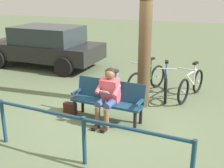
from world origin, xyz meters
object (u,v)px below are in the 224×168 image
Objects in this scene: person_reading at (108,94)px; bicycle_purple at (166,84)px; bicycle_silver at (191,85)px; bench at (109,98)px; tree_trunk at (145,35)px; litter_bin at (112,84)px; bicycle_orange at (147,79)px; handbag at (70,108)px; parked_car at (45,45)px.

person_reading reaches higher than bicycle_purple.
bicycle_silver is at bearing 89.47° from bicycle_purple.
bench is 1.68m from tree_trunk.
bicycle_silver is at bearing -158.20° from litter_bin.
bicycle_orange reaches higher than bench.
tree_trunk is at bearing -105.66° from person_reading.
bench is at bearing -23.17° from bicycle_silver.
tree_trunk is (-1.46, -1.05, 1.61)m from handbag.
handbag is 0.18× the size of bicycle_purple.
bench is 0.47× the size of tree_trunk.
bicycle_silver is at bearing 166.22° from parked_car.
handbag is at bearing -56.36° from bicycle_purple.
parked_car is at bearing -90.65° from bicycle_silver.
bench is 2.51m from bicycle_silver.
handbag is (1.02, -0.16, -0.54)m from person_reading.
bench is 1.36× the size of person_reading.
bicycle_orange is at bearing -78.86° from bicycle_silver.
person_reading reaches higher than bicycle_silver.
bicycle_purple is at bearing -134.53° from handbag.
bicycle_purple is at bearing -64.42° from bicycle_silver.
handbag is 2.44m from bicycle_orange.
handbag is at bearing 65.32° from litter_bin.
tree_trunk is 2.11× the size of bicycle_silver.
bicycle_purple is at bearing -153.37° from litter_bin.
bicycle_purple is at bearing -107.84° from person_reading.
bicycle_silver is 0.39× the size of parked_car.
parked_car is (3.86, -3.42, 0.27)m from bench.
bench is 2.06m from bicycle_purple.
litter_bin is (0.89, -0.18, -1.35)m from tree_trunk.
litter_bin is 0.46× the size of bicycle_purple.
bicycle_purple and bicycle_orange have the same top height.
handbag is 0.09× the size of tree_trunk.
bicycle_orange reaches higher than handbag.
person_reading is at bearing 70.22° from tree_trunk.
bicycle_purple is (-0.82, -2.03, -0.31)m from person_reading.
litter_bin is (-0.57, -1.23, 0.26)m from handbag.
parked_car is (3.92, -3.59, 0.11)m from person_reading.
person_reading is 4.00× the size of handbag.
bicycle_orange is at bearing 162.98° from parked_car.
person_reading reaches higher than bicycle_orange.
bicycle_orange is at bearing -130.32° from litter_bin.
handbag is at bearing 4.81° from bench.
tree_trunk reaches higher than parked_car.
bicycle_purple is at bearing -111.15° from bench.
tree_trunk is 2.20× the size of bicycle_orange.
parked_car reaches higher than person_reading.
bench reaches higher than handbag.
tree_trunk reaches higher than handbag.
bench is at bearing -37.10° from bicycle_purple.
bench is at bearing 108.02° from litter_bin.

